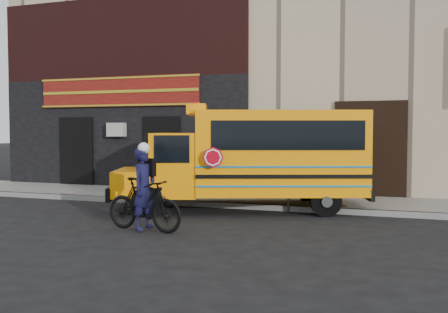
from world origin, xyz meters
TOP-DOWN VIEW (x-y plane):
  - ground at (0.00, 0.00)m, footprint 120.00×120.00m
  - curb at (0.00, 2.60)m, footprint 40.00×0.20m
  - sidewalk at (0.00, 4.10)m, footprint 40.00×3.00m
  - building at (-0.04, 10.45)m, footprint 20.00×10.70m
  - school_bus at (1.07, 2.37)m, footprint 7.21×4.28m
  - sign_pole at (2.00, 2.49)m, footprint 0.08×0.24m
  - bicycle at (-0.50, -1.12)m, footprint 2.03×0.87m
  - cyclist at (-0.49, -1.12)m, footprint 0.54×0.72m

SIDE VIEW (x-z plane):
  - ground at x=0.00m, z-range 0.00..0.00m
  - curb at x=0.00m, z-range 0.00..0.15m
  - sidewalk at x=0.00m, z-range 0.00..0.15m
  - bicycle at x=-0.50m, z-range 0.00..1.18m
  - cyclist at x=-0.49m, z-range 0.00..1.80m
  - school_bus at x=1.07m, z-range 0.05..2.97m
  - sign_pole at x=2.00m, z-range 0.16..2.94m
  - building at x=-0.04m, z-range 0.13..12.13m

